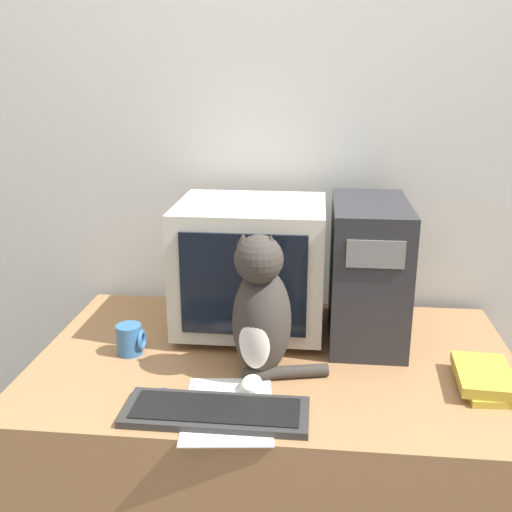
{
  "coord_description": "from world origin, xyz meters",
  "views": [
    {
      "loc": [
        0.11,
        -1.1,
        1.5
      ],
      "look_at": [
        -0.06,
        0.47,
        0.99
      ],
      "focal_mm": 42.0,
      "sensor_mm": 36.0,
      "label": 1
    }
  ],
  "objects_px": {
    "crt_monitor": "(251,266)",
    "cat": "(261,314)",
    "book_stack": "(485,379)",
    "mug": "(130,339)",
    "keyboard": "(216,412)",
    "pen": "(191,394)",
    "computer_tower": "(368,270)"
  },
  "relations": [
    {
      "from": "crt_monitor",
      "to": "book_stack",
      "type": "relative_size",
      "value": 2.01
    },
    {
      "from": "crt_monitor",
      "to": "mug",
      "type": "distance_m",
      "value": 0.42
    },
    {
      "from": "cat",
      "to": "keyboard",
      "type": "bearing_deg",
      "value": -102.16
    },
    {
      "from": "cat",
      "to": "book_stack",
      "type": "bearing_deg",
      "value": 8.62
    },
    {
      "from": "computer_tower",
      "to": "cat",
      "type": "height_order",
      "value": "computer_tower"
    },
    {
      "from": "pen",
      "to": "crt_monitor",
      "type": "bearing_deg",
      "value": 75.97
    },
    {
      "from": "cat",
      "to": "mug",
      "type": "relative_size",
      "value": 4.52
    },
    {
      "from": "crt_monitor",
      "to": "computer_tower",
      "type": "relative_size",
      "value": 1.06
    },
    {
      "from": "cat",
      "to": "book_stack",
      "type": "distance_m",
      "value": 0.59
    },
    {
      "from": "keyboard",
      "to": "cat",
      "type": "relative_size",
      "value": 1.11
    },
    {
      "from": "keyboard",
      "to": "cat",
      "type": "height_order",
      "value": "cat"
    },
    {
      "from": "cat",
      "to": "mug",
      "type": "distance_m",
      "value": 0.41
    },
    {
      "from": "keyboard",
      "to": "pen",
      "type": "distance_m",
      "value": 0.11
    },
    {
      "from": "keyboard",
      "to": "crt_monitor",
      "type": "bearing_deg",
      "value": 87.02
    },
    {
      "from": "pen",
      "to": "book_stack",
      "type": "bearing_deg",
      "value": 9.14
    },
    {
      "from": "pen",
      "to": "mug",
      "type": "distance_m",
      "value": 0.3
    },
    {
      "from": "keyboard",
      "to": "mug",
      "type": "bearing_deg",
      "value": 135.46
    },
    {
      "from": "pen",
      "to": "mug",
      "type": "height_order",
      "value": "mug"
    },
    {
      "from": "crt_monitor",
      "to": "computer_tower",
      "type": "xyz_separation_m",
      "value": [
        0.35,
        -0.01,
        -0.0
      ]
    },
    {
      "from": "crt_monitor",
      "to": "cat",
      "type": "relative_size",
      "value": 1.11
    },
    {
      "from": "computer_tower",
      "to": "keyboard",
      "type": "distance_m",
      "value": 0.65
    },
    {
      "from": "cat",
      "to": "pen",
      "type": "xyz_separation_m",
      "value": [
        -0.16,
        -0.13,
        -0.17
      ]
    },
    {
      "from": "cat",
      "to": "mug",
      "type": "xyz_separation_m",
      "value": [
        -0.38,
        0.08,
        -0.13
      ]
    },
    {
      "from": "book_stack",
      "to": "mug",
      "type": "bearing_deg",
      "value": 174.59
    },
    {
      "from": "crt_monitor",
      "to": "cat",
      "type": "bearing_deg",
      "value": -78.11
    },
    {
      "from": "crt_monitor",
      "to": "cat",
      "type": "xyz_separation_m",
      "value": [
        0.06,
        -0.28,
        -0.03
      ]
    },
    {
      "from": "keyboard",
      "to": "pen",
      "type": "relative_size",
      "value": 2.79
    },
    {
      "from": "crt_monitor",
      "to": "pen",
      "type": "bearing_deg",
      "value": -104.03
    },
    {
      "from": "keyboard",
      "to": "book_stack",
      "type": "relative_size",
      "value": 2.01
    },
    {
      "from": "crt_monitor",
      "to": "computer_tower",
      "type": "distance_m",
      "value": 0.35
    },
    {
      "from": "crt_monitor",
      "to": "mug",
      "type": "height_order",
      "value": "crt_monitor"
    },
    {
      "from": "pen",
      "to": "keyboard",
      "type": "bearing_deg",
      "value": -46.16
    }
  ]
}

